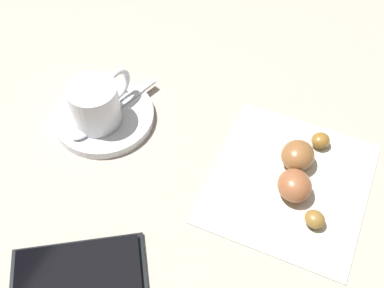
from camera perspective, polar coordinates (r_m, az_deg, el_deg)
name	(u,v)px	position (r m, az deg, el deg)	size (l,w,h in m)	color
ground_plane	(180,147)	(0.60, -1.40, -0.41)	(1.80, 1.80, 0.00)	#A89B8C
saucer	(103,118)	(0.63, -10.27, 3.05)	(0.13, 0.13, 0.01)	silver
espresso_cup	(96,103)	(0.60, -11.09, 4.68)	(0.06, 0.09, 0.06)	silver
teaspoon	(101,118)	(0.62, -10.51, 2.99)	(0.06, 0.13, 0.01)	silver
sugar_packet	(98,95)	(0.64, -10.88, 5.62)	(0.07, 0.02, 0.01)	white
napkin	(289,182)	(0.58, 11.23, -4.39)	(0.18, 0.19, 0.00)	silver
croissant	(299,171)	(0.57, 12.38, -3.10)	(0.08, 0.14, 0.03)	brown
cell_phone	(78,275)	(0.52, -13.09, -14.59)	(0.16, 0.14, 0.01)	black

